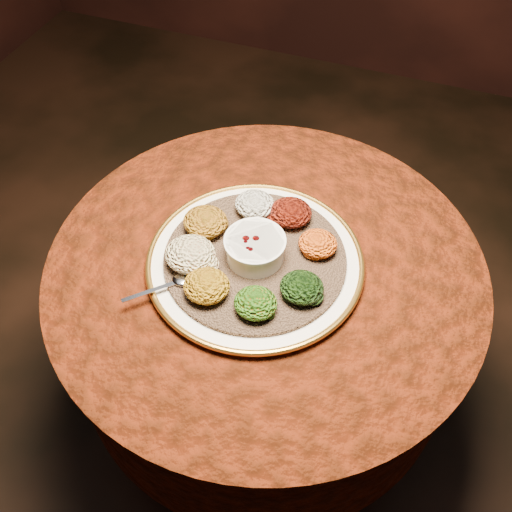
% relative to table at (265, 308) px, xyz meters
% --- Properties ---
extents(table, '(0.96, 0.96, 0.73)m').
position_rel_table_xyz_m(table, '(0.00, 0.00, 0.00)').
color(table, black).
rests_on(table, ground).
extents(platter, '(0.51, 0.51, 0.02)m').
position_rel_table_xyz_m(platter, '(-0.02, -0.02, 0.19)').
color(platter, white).
rests_on(platter, table).
extents(injera, '(0.47, 0.47, 0.01)m').
position_rel_table_xyz_m(injera, '(-0.02, -0.02, 0.20)').
color(injera, brown).
rests_on(injera, platter).
extents(stew_bowl, '(0.13, 0.13, 0.05)m').
position_rel_table_xyz_m(stew_bowl, '(-0.02, -0.02, 0.24)').
color(stew_bowl, silver).
rests_on(stew_bowl, injera).
extents(spoon, '(0.11, 0.11, 0.01)m').
position_rel_table_xyz_m(spoon, '(-0.15, -0.14, 0.21)').
color(spoon, silver).
rests_on(spoon, injera).
extents(portion_ayib, '(0.09, 0.09, 0.04)m').
position_rel_table_xyz_m(portion_ayib, '(-0.07, 0.11, 0.23)').
color(portion_ayib, beige).
rests_on(portion_ayib, injera).
extents(portion_kitfo, '(0.09, 0.09, 0.05)m').
position_rel_table_xyz_m(portion_kitfo, '(0.02, 0.11, 0.23)').
color(portion_kitfo, black).
rests_on(portion_kitfo, injera).
extents(portion_tikil, '(0.08, 0.08, 0.04)m').
position_rel_table_xyz_m(portion_tikil, '(0.10, 0.05, 0.23)').
color(portion_tikil, '#B1650E').
rests_on(portion_tikil, injera).
extents(portion_gomen, '(0.09, 0.08, 0.04)m').
position_rel_table_xyz_m(portion_gomen, '(0.10, -0.08, 0.23)').
color(portion_gomen, black).
rests_on(portion_gomen, injera).
extents(portion_mixveg, '(0.09, 0.08, 0.04)m').
position_rel_table_xyz_m(portion_mixveg, '(0.03, -0.14, 0.23)').
color(portion_mixveg, '#9D430A').
rests_on(portion_mixveg, injera).
extents(portion_kik, '(0.09, 0.09, 0.05)m').
position_rel_table_xyz_m(portion_kik, '(-0.08, -0.14, 0.23)').
color(portion_kik, '#9C6E0D').
rests_on(portion_kik, injera).
extents(portion_timatim, '(0.11, 0.10, 0.05)m').
position_rel_table_xyz_m(portion_timatim, '(-0.14, -0.08, 0.23)').
color(portion_timatim, maroon).
rests_on(portion_timatim, injera).
extents(portion_shiro, '(0.10, 0.09, 0.05)m').
position_rel_table_xyz_m(portion_shiro, '(-0.15, 0.02, 0.23)').
color(portion_shiro, '#9C5A12').
rests_on(portion_shiro, injera).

